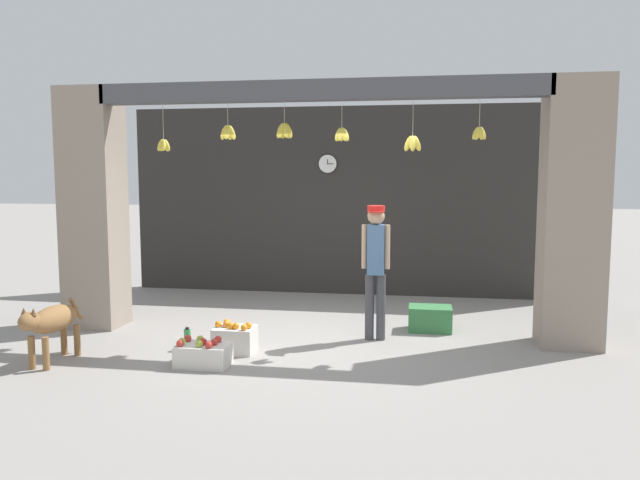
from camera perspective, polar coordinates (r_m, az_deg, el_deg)
The scene contains 12 objects.
ground_plane at distance 7.69m, azimuth -0.56°, elevation -9.20°, with size 60.00×60.00×0.00m, color gray.
shop_back_wall at distance 10.45m, azimuth 2.35°, elevation 3.57°, with size 7.30×0.12×3.13m, color #2D2B28.
shop_pillar_left at distance 8.74m, azimuth -20.00°, elevation 2.69°, with size 0.70×0.60×3.13m, color gray.
shop_pillar_right at distance 7.81m, azimuth 22.11°, elevation 2.24°, with size 0.70×0.60×3.13m, color gray.
storefront_awning at distance 7.59m, azimuth -0.41°, elevation 13.24°, with size 5.40×0.27×0.85m.
dog at distance 7.29m, azimuth -23.37°, elevation -6.86°, with size 0.33×1.02×0.68m.
shopkeeper at distance 7.59m, azimuth 5.11°, elevation -1.96°, with size 0.34×0.27×1.65m.
fruit_crate_oranges at distance 7.26m, azimuth -7.81°, elevation -8.91°, with size 0.46×0.36×0.36m.
fruit_crate_apples at distance 6.82m, azimuth -10.65°, elevation -10.21°, with size 0.55×0.36×0.30m.
produce_box_green at distance 8.26m, azimuth 10.04°, elevation -7.08°, with size 0.55×0.39×0.32m, color #387A42.
water_bottle at distance 7.45m, azimuth -12.03°, elevation -8.87°, with size 0.08×0.08×0.27m.
wall_clock at distance 10.40m, azimuth 0.71°, elevation 6.98°, with size 0.31×0.03×0.31m.
Camera 1 is at (1.29, -7.30, 2.04)m, focal length 35.00 mm.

